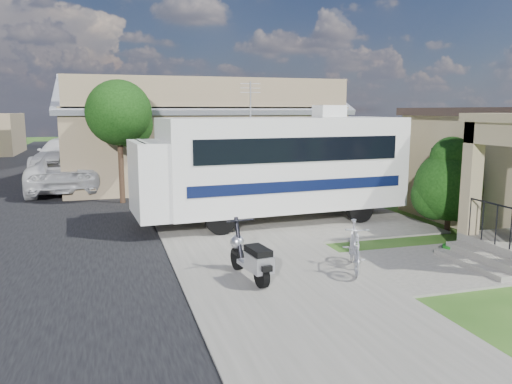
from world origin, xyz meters
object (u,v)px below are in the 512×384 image
object	(u,v)px
shrub	(450,183)
bicycle	(354,249)
scooter	(251,258)
garden_hose	(451,250)
motorhome	(273,164)
van	(65,155)
pickup_truck	(66,171)

from	to	relation	value
shrub	bicycle	size ratio (longest dim) A/B	1.56
shrub	scooter	bearing A→B (deg)	-158.14
garden_hose	scooter	bearing A→B (deg)	-173.96
bicycle	garden_hose	bearing A→B (deg)	33.02
motorhome	garden_hose	size ratio (longest dim) A/B	19.84
bicycle	shrub	bearing A→B (deg)	53.48
van	bicycle	bearing A→B (deg)	-60.33
motorhome	pickup_truck	size ratio (longest dim) A/B	1.36
motorhome	van	xyz separation A→B (m)	(-7.26, 16.10, -0.90)
bicycle	garden_hose	distance (m)	3.01
motorhome	pickup_truck	distance (m)	10.75
shrub	van	distance (m)	22.03
motorhome	shrub	world-z (taller)	motorhome
motorhome	scooter	bearing A→B (deg)	-116.92
pickup_truck	van	world-z (taller)	van
van	garden_hose	world-z (taller)	van
scooter	van	bearing A→B (deg)	95.40
scooter	garden_hose	bearing A→B (deg)	-1.89
motorhome	scooter	world-z (taller)	motorhome
scooter	van	distance (m)	21.90
bicycle	motorhome	bearing A→B (deg)	113.14
shrub	scooter	size ratio (longest dim) A/B	1.55
scooter	shrub	bearing A→B (deg)	13.93
shrub	pickup_truck	distance (m)	15.63
pickup_truck	van	xyz separation A→B (m)	(-0.61, 7.71, 0.07)
shrub	motorhome	bearing A→B (deg)	151.62
bicycle	garden_hose	xyz separation A→B (m)	(2.93, 0.57, -0.43)
motorhome	shrub	xyz separation A→B (m)	(4.58, -2.47, -0.43)
bicycle	van	xyz separation A→B (m)	(-7.35, 21.31, 0.40)
shrub	garden_hose	bearing A→B (deg)	-125.64
pickup_truck	van	distance (m)	7.73
pickup_truck	garden_hose	world-z (taller)	pickup_truck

